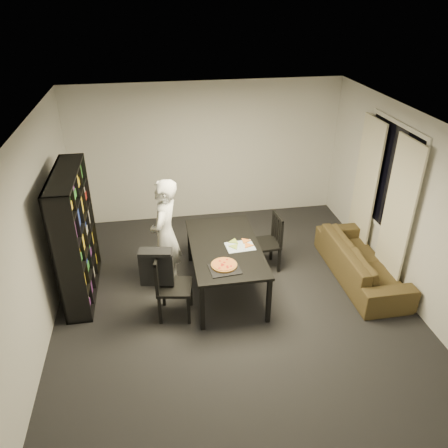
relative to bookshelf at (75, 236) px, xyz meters
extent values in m
cube|color=black|center=(2.16, -0.60, -0.95)|extent=(5.00, 5.50, 0.01)
cube|color=white|center=(2.16, -0.60, 1.65)|extent=(5.00, 5.50, 0.01)
cube|color=silver|center=(2.16, 2.15, 0.35)|extent=(5.00, 0.01, 2.60)
cube|color=silver|center=(2.16, -3.35, 0.35)|extent=(5.00, 0.01, 2.60)
cube|color=silver|center=(-0.34, -0.60, 0.35)|extent=(0.01, 5.50, 2.60)
cube|color=silver|center=(4.66, -0.60, 0.35)|extent=(0.01, 5.50, 2.60)
cube|color=black|center=(4.64, 0.00, 0.55)|extent=(0.02, 1.40, 1.60)
cube|color=white|center=(4.64, 0.00, 0.55)|extent=(0.03, 1.52, 1.72)
cube|color=beige|center=(4.56, -0.52, 0.20)|extent=(0.03, 0.70, 2.25)
cube|color=beige|center=(4.56, 0.52, 0.20)|extent=(0.03, 0.70, 2.25)
cube|color=black|center=(0.00, 0.00, 0.00)|extent=(0.35, 1.50, 1.90)
cube|color=black|center=(2.09, -0.28, -0.23)|extent=(0.99, 1.78, 0.04)
cube|color=black|center=(1.64, -1.12, -0.60)|extent=(0.06, 0.06, 0.70)
cube|color=black|center=(2.54, -1.12, -0.60)|extent=(0.06, 0.06, 0.70)
cube|color=black|center=(1.64, 0.56, -0.60)|extent=(0.06, 0.06, 0.70)
cube|color=black|center=(2.54, 0.56, -0.60)|extent=(0.06, 0.06, 0.70)
cube|color=black|center=(1.32, -0.76, -0.49)|extent=(0.52, 0.52, 0.04)
cube|color=black|center=(1.12, -0.73, -0.23)|extent=(0.12, 0.45, 0.48)
cube|color=black|center=(1.12, -0.73, -0.01)|extent=(0.10, 0.43, 0.05)
cube|color=black|center=(1.47, -0.98, -0.73)|extent=(0.04, 0.04, 0.44)
cube|color=black|center=(1.54, -0.60, -0.73)|extent=(0.04, 0.04, 0.44)
cube|color=black|center=(1.09, -0.92, -0.73)|extent=(0.04, 0.04, 0.44)
cube|color=black|center=(1.16, -0.54, -0.73)|extent=(0.04, 0.04, 0.44)
cube|color=black|center=(2.80, 0.16, -0.51)|extent=(0.46, 0.46, 0.04)
cube|color=black|center=(3.00, 0.17, -0.26)|extent=(0.07, 0.43, 0.46)
cube|color=black|center=(3.00, 0.17, -0.04)|extent=(0.06, 0.41, 0.05)
cube|color=black|center=(2.60, 0.33, -0.74)|extent=(0.04, 0.04, 0.42)
cube|color=black|center=(2.63, -0.04, -0.74)|extent=(0.04, 0.04, 0.42)
cube|color=black|center=(2.97, 0.36, -0.74)|extent=(0.04, 0.04, 0.42)
cube|color=black|center=(3.00, -0.01, -0.74)|extent=(0.04, 0.04, 0.42)
cube|color=black|center=(1.09, -0.72, -0.20)|extent=(0.46, 0.16, 0.48)
cube|color=black|center=(1.09, -0.72, 0.07)|extent=(0.45, 0.26, 0.05)
imported|color=silver|center=(1.25, -0.03, -0.09)|extent=(0.60, 0.73, 1.73)
cube|color=black|center=(1.99, -0.86, -0.20)|extent=(0.43, 0.36, 0.01)
cylinder|color=#97632B|center=(1.99, -0.79, -0.18)|extent=(0.35, 0.35, 0.02)
cylinder|color=#C76F33|center=(1.99, -0.79, -0.17)|extent=(0.31, 0.31, 0.01)
cube|color=white|center=(2.30, -0.33, -0.20)|extent=(0.42, 0.33, 0.01)
imported|color=#3D2F18|center=(4.22, -0.36, -0.66)|extent=(0.78, 1.99, 0.58)
camera|label=1|loc=(1.18, -5.55, 3.11)|focal=35.00mm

